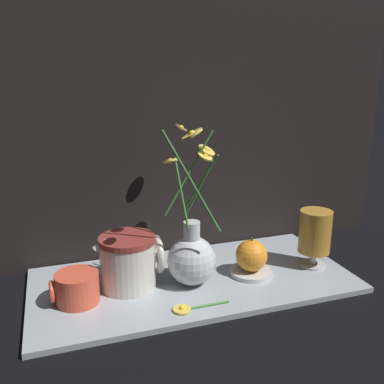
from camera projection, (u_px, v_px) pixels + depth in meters
ground_plane at (193, 283)px, 0.98m from camera, size 6.00×6.00×0.00m
shelf at (193, 280)px, 0.98m from camera, size 0.72×0.34×0.01m
backdrop_wall at (168, 34)px, 0.99m from camera, size 1.22×0.02×1.10m
vase_with_flowers at (192, 255)px, 0.94m from camera, size 0.16×0.26×0.36m
yellow_mug at (76, 288)px, 0.87m from camera, size 0.10×0.09×0.06m
ceramic_pitcher at (129, 259)px, 0.92m from camera, size 0.15×0.12×0.13m
tea_glass at (315, 233)px, 1.01m from camera, size 0.08×0.08×0.14m
saucer_plate at (251, 272)px, 0.99m from camera, size 0.10×0.10×0.01m
orange_fruit at (251, 255)px, 0.98m from camera, size 0.07×0.07×0.08m
loose_daisy at (189, 308)px, 0.85m from camera, size 0.12×0.04×0.01m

